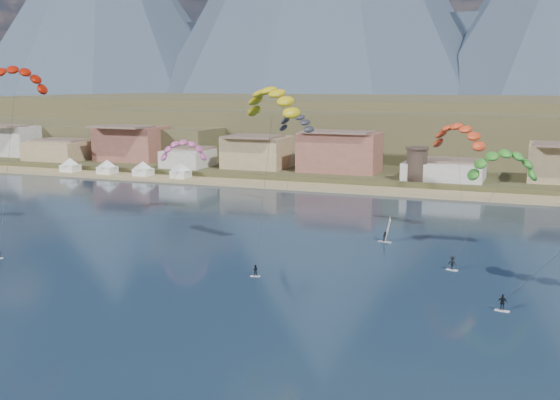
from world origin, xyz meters
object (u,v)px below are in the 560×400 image
kitesurfer_yellow (272,98)px  watchtower (417,164)px  windsurfer (386,234)px  kitesurfer_red (14,76)px  kitesurfer_green (503,161)px

kitesurfer_yellow → watchtower: bearing=82.7°
kitesurfer_yellow → windsurfer: kitesurfer_yellow is taller
kitesurfer_yellow → windsurfer: size_ratio=6.70×
kitesurfer_yellow → kitesurfer_red: bearing=-173.8°
windsurfer → kitesurfer_green: bearing=-2.4°
kitesurfer_yellow → windsurfer: bearing=42.5°
kitesurfer_yellow → kitesurfer_green: bearing=21.5°
kitesurfer_yellow → kitesurfer_green: kitesurfer_yellow is taller
kitesurfer_yellow → kitesurfer_green: (32.84, 12.93, -9.54)m
watchtower → kitesurfer_red: 97.66m
watchtower → kitesurfer_red: size_ratio=0.27×
kitesurfer_green → windsurfer: bearing=177.6°
kitesurfer_green → windsurfer: size_ratio=4.73×
watchtower → windsurfer: 60.68m
kitesurfer_green → kitesurfer_yellow: bearing=-158.5°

